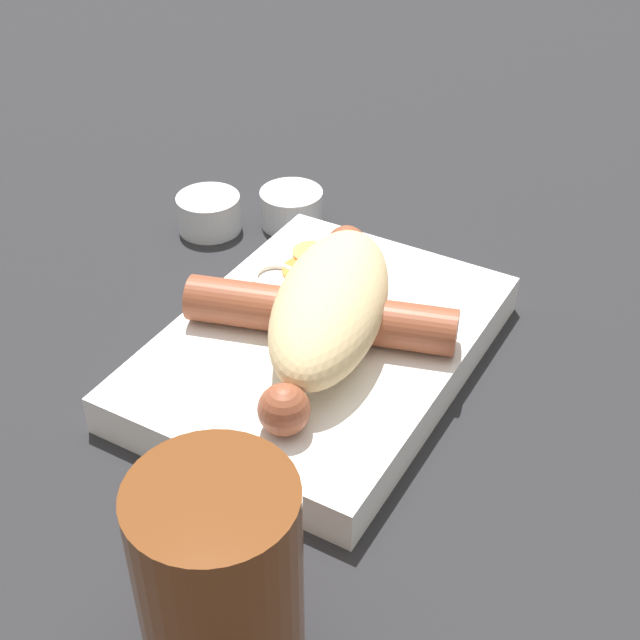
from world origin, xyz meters
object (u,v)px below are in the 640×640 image
at_px(bread_roll, 334,301).
at_px(sausage, 319,318).
at_px(drink_glass, 219,580).
at_px(condiment_cup_far, 209,215).
at_px(condiment_cup_near, 292,210).
at_px(food_tray, 320,350).

bearing_deg(bread_roll, sausage, -39.93).
bearing_deg(drink_glass, condiment_cup_far, -143.38).
xyz_separation_m(sausage, drink_glass, (0.19, 0.06, 0.01)).
height_order(sausage, condiment_cup_near, sausage).
relative_size(condiment_cup_near, drink_glass, 0.47).
xyz_separation_m(food_tray, condiment_cup_near, (-0.14, -0.10, -0.00)).
bearing_deg(drink_glass, food_tray, -161.92).
distance_m(bread_roll, condiment_cup_near, 0.18).
bearing_deg(bread_roll, condiment_cup_far, -120.83).
bearing_deg(condiment_cup_far, bread_roll, 59.17).
bearing_deg(food_tray, condiment_cup_near, -142.94).
height_order(sausage, condiment_cup_far, sausage).
xyz_separation_m(condiment_cup_near, condiment_cup_far, (0.04, -0.05, 0.00)).
xyz_separation_m(food_tray, condiment_cup_far, (-0.10, -0.15, -0.00)).
relative_size(food_tray, sausage, 1.27).
bearing_deg(condiment_cup_far, condiment_cup_near, 127.06).
height_order(bread_roll, drink_glass, drink_glass).
bearing_deg(condiment_cup_near, bread_roll, 39.67).
height_order(condiment_cup_far, drink_glass, drink_glass).
bearing_deg(bread_roll, condiment_cup_near, -140.33).
bearing_deg(condiment_cup_near, condiment_cup_far, -52.94).
bearing_deg(condiment_cup_far, sausage, 56.39).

